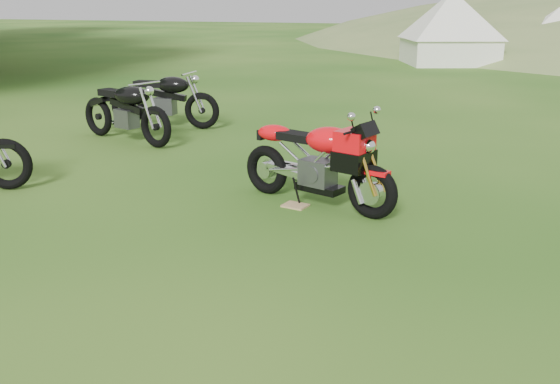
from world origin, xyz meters
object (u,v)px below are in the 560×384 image
at_px(vintage_moto_c, 125,109).
at_px(vintage_moto_d, 164,98).
at_px(tent_mid, 557,31).
at_px(sport_motorcycle, 317,155).
at_px(plywood_board, 295,206).
at_px(tent_left, 450,28).

height_order(vintage_moto_c, vintage_moto_d, vintage_moto_d).
bearing_deg(vintage_moto_c, tent_mid, 86.60).
height_order(sport_motorcycle, vintage_moto_d, sport_motorcycle).
xyz_separation_m(plywood_board, vintage_moto_c, (-3.75, 2.27, 0.54)).
distance_m(vintage_moto_c, tent_mid, 20.27).
bearing_deg(vintage_moto_c, sport_motorcycle, -10.37).
xyz_separation_m(vintage_moto_c, tent_mid, (7.40, 18.86, 0.57)).
bearing_deg(tent_mid, sport_motorcycle, -106.40).
bearing_deg(plywood_board, sport_motorcycle, 34.80).
relative_size(sport_motorcycle, vintage_moto_c, 0.95).
xyz_separation_m(vintage_moto_c, tent_left, (3.63, 15.54, 0.76)).
bearing_deg(vintage_moto_c, plywood_board, -13.24).
relative_size(vintage_moto_d, tent_mid, 0.81).
xyz_separation_m(vintage_moto_d, tent_left, (3.68, 14.22, 0.76)).
xyz_separation_m(tent_left, tent_mid, (3.77, 3.32, -0.19)).
xyz_separation_m(sport_motorcycle, vintage_moto_c, (-3.95, 2.13, -0.04)).
height_order(sport_motorcycle, plywood_board, sport_motorcycle).
bearing_deg(tent_left, vintage_moto_d, -125.85).
xyz_separation_m(sport_motorcycle, tent_left, (-0.32, 17.67, 0.72)).
height_order(plywood_board, tent_mid, tent_mid).
xyz_separation_m(sport_motorcycle, vintage_moto_d, (-4.00, 3.46, -0.04)).
height_order(plywood_board, tent_left, tent_left).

